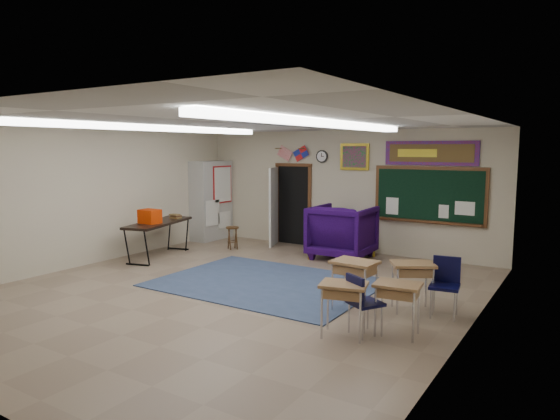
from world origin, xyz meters
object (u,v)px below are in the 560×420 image
Objects in this scene: student_desk_front_right at (412,284)px; wooden_stool at (233,238)px; student_desk_front_left at (354,283)px; folding_table at (159,238)px; wingback_armchair at (342,232)px.

wooden_stool is (-5.38, 2.33, -0.14)m from student_desk_front_right.
student_desk_front_left is 0.38× the size of folding_table.
folding_table reaches higher than student_desk_front_left.
student_desk_front_left is at bearing -26.53° from folding_table.
wingback_armchair is at bearing 11.25° from wooden_stool.
wingback_armchair reaches higher than wooden_stool.
student_desk_front_left is (1.82, -3.39, -0.17)m from wingback_armchair.
folding_table is (-5.51, 1.15, 0.01)m from student_desk_front_left.
student_desk_front_right is at bearing 37.33° from student_desk_front_left.
wooden_stool is (-4.62, 2.83, -0.16)m from student_desk_front_left.
folding_table is at bearing 29.46° from wingback_armchair.
student_desk_front_left is at bearing -31.53° from wooden_stool.
wooden_stool is at bearing 125.99° from student_desk_front_right.
folding_table is (-6.28, 0.65, 0.03)m from student_desk_front_right.
wingback_armchair reaches higher than folding_table.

